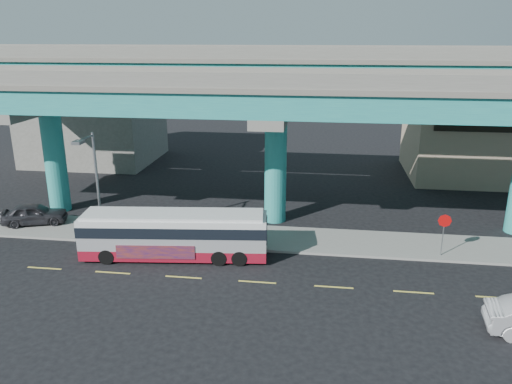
# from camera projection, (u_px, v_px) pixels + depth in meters

# --- Properties ---
(ground) EXTENTS (120.00, 120.00, 0.00)m
(ground) POSITION_uv_depth(u_px,v_px,m) (258.00, 279.00, 26.56)
(ground) COLOR black
(ground) RESTS_ON ground
(sidewalk) EXTENTS (70.00, 4.00, 0.15)m
(sidewalk) POSITION_uv_depth(u_px,v_px,m) (269.00, 238.00, 31.73)
(sidewalk) COLOR gray
(sidewalk) RESTS_ON ground
(lane_markings) EXTENTS (58.00, 0.12, 0.01)m
(lane_markings) POSITION_uv_depth(u_px,v_px,m) (257.00, 282.00, 26.28)
(lane_markings) COLOR #D8C64C
(lane_markings) RESTS_ON ground
(viaduct) EXTENTS (52.00, 12.40, 11.70)m
(viaduct) POSITION_uv_depth(u_px,v_px,m) (277.00, 88.00, 32.40)
(viaduct) COLOR teal
(viaduct) RESTS_ON ground
(building_beige) EXTENTS (14.00, 10.23, 7.00)m
(building_beige) POSITION_uv_depth(u_px,v_px,m) (490.00, 138.00, 44.87)
(building_beige) COLOR tan
(building_beige) RESTS_ON ground
(building_concrete) EXTENTS (12.00, 10.00, 9.00)m
(building_concrete) POSITION_uv_depth(u_px,v_px,m) (94.00, 117.00, 50.46)
(building_concrete) COLOR gray
(building_concrete) RESTS_ON ground
(transit_bus) EXTENTS (10.90, 3.45, 2.75)m
(transit_bus) POSITION_uv_depth(u_px,v_px,m) (175.00, 233.00, 28.78)
(transit_bus) COLOR maroon
(transit_bus) RESTS_ON ground
(parked_car) EXTENTS (4.29, 5.23, 1.43)m
(parked_car) POSITION_uv_depth(u_px,v_px,m) (34.00, 214.00, 33.76)
(parked_car) COLOR #2E2D32
(parked_car) RESTS_ON sidewalk
(street_lamp) EXTENTS (0.50, 2.26, 6.77)m
(street_lamp) POSITION_uv_depth(u_px,v_px,m) (92.00, 172.00, 29.80)
(street_lamp) COLOR gray
(street_lamp) RESTS_ON sidewalk
(stop_sign) EXTENTS (0.76, 0.09, 2.53)m
(stop_sign) POSITION_uv_depth(u_px,v_px,m) (444.00, 226.00, 28.59)
(stop_sign) COLOR gray
(stop_sign) RESTS_ON sidewalk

